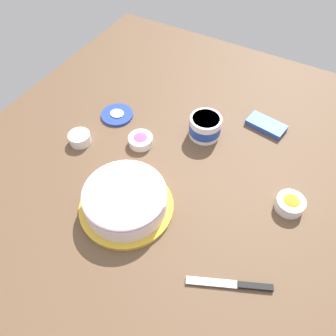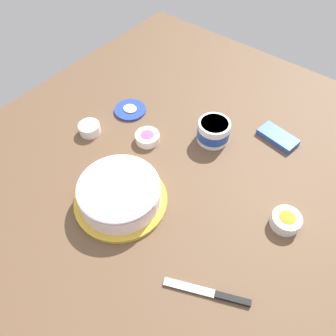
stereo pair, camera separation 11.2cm
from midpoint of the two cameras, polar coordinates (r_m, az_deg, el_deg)
The scene contains 9 objects.
ground_plane at distance 1.19m, azimuth 6.61°, elevation 1.02°, with size 1.54×1.54×0.00m, color brown.
frosted_cake at distance 1.05m, azimuth -5.22°, elevation -4.50°, with size 0.30×0.30×0.10m.
frosting_tub at distance 1.25m, azimuth 10.16°, elevation 6.14°, with size 0.12×0.12×0.08m.
frosting_tub_lid at distance 1.37m, azimuth -4.11°, elevation 9.71°, with size 0.13×0.13×0.02m.
spreading_knife at distance 0.97m, azimuth 11.45°, elevation -20.51°, with size 0.22×0.11×0.01m.
sprinkle_bowl_rainbow at distance 1.24m, azimuth -0.93°, elevation 5.11°, with size 0.09×0.09×0.04m.
sprinkle_bowl_orange at distance 1.10m, azimuth 22.22°, elevation -8.42°, with size 0.09×0.09×0.04m.
sprinkle_bowl_green at distance 1.29m, azimuth -10.78°, elevation 6.49°, with size 0.08×0.08×0.04m.
candy_box_lower at distance 1.33m, azimuth 20.49°, elevation 4.81°, with size 0.15×0.07×0.02m, color #2D51B2.
Camera 2 is at (-0.41, 0.65, 0.91)m, focal length 35.88 mm.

